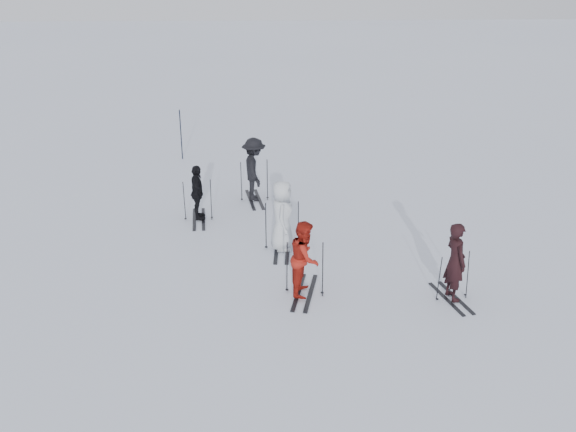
# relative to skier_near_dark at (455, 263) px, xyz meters

# --- Properties ---
(ground) EXTENTS (120.00, 120.00, 0.00)m
(ground) POSITION_rel_skier_near_dark_xyz_m (-3.49, 1.50, -0.89)
(ground) COLOR silver
(ground) RESTS_ON ground
(skier_near_dark) EXTENTS (0.57, 0.73, 1.78)m
(skier_near_dark) POSITION_rel_skier_near_dark_xyz_m (0.00, 0.00, 0.00)
(skier_near_dark) COLOR black
(skier_near_dark) RESTS_ON ground
(skier_red) EXTENTS (0.81, 0.95, 1.71)m
(skier_red) POSITION_rel_skier_near_dark_xyz_m (-3.22, 0.38, -0.03)
(skier_red) COLOR maroon
(skier_red) RESTS_ON ground
(skier_grey) EXTENTS (0.64, 0.93, 1.82)m
(skier_grey) POSITION_rel_skier_near_dark_xyz_m (-3.64, 2.70, 0.02)
(skier_grey) COLOR silver
(skier_grey) RESTS_ON ground
(skier_uphill_left) EXTENTS (0.47, 0.96, 1.58)m
(skier_uphill_left) POSITION_rel_skier_near_dark_xyz_m (-5.95, 4.76, -0.10)
(skier_uphill_left) COLOR black
(skier_uphill_left) RESTS_ON ground
(skier_uphill_far) EXTENTS (0.89, 1.34, 1.93)m
(skier_uphill_far) POSITION_rel_skier_near_dark_xyz_m (-4.36, 6.26, 0.08)
(skier_uphill_far) COLOR black
(skier_uphill_far) RESTS_ON ground
(skis_near_dark) EXTENTS (1.70, 1.17, 1.13)m
(skis_near_dark) POSITION_rel_skier_near_dark_xyz_m (-0.00, 0.00, -0.32)
(skis_near_dark) COLOR black
(skis_near_dark) RESTS_ON ground
(skis_red) EXTENTS (1.94, 1.29, 1.30)m
(skis_red) POSITION_rel_skier_near_dark_xyz_m (-3.22, 0.38, -0.24)
(skis_red) COLOR black
(skis_red) RESTS_ON ground
(skis_grey) EXTENTS (1.90, 1.10, 1.34)m
(skis_grey) POSITION_rel_skier_near_dark_xyz_m (-3.64, 2.70, -0.22)
(skis_grey) COLOR black
(skis_grey) RESTS_ON ground
(skis_uphill_left) EXTENTS (1.74, 1.03, 1.22)m
(skis_uphill_left) POSITION_rel_skier_near_dark_xyz_m (-5.95, 4.76, -0.28)
(skis_uphill_left) COLOR black
(skis_uphill_left) RESTS_ON ground
(skis_uphill_far) EXTENTS (1.91, 1.20, 1.31)m
(skis_uphill_far) POSITION_rel_skier_near_dark_xyz_m (-4.36, 6.26, -0.23)
(skis_uphill_far) COLOR black
(skis_uphill_far) RESTS_ON ground
(piste_marker) EXTENTS (0.05, 0.05, 1.83)m
(piste_marker) POSITION_rel_skier_near_dark_xyz_m (-7.04, 10.61, 0.03)
(piste_marker) COLOR black
(piste_marker) RESTS_ON ground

